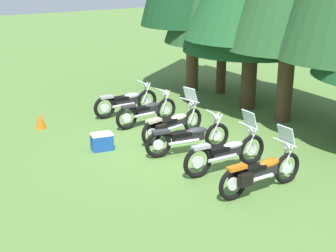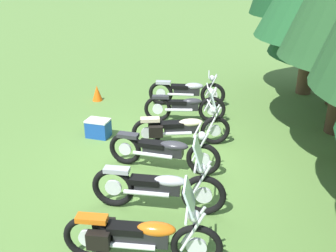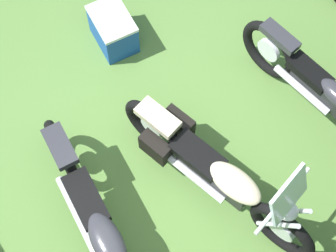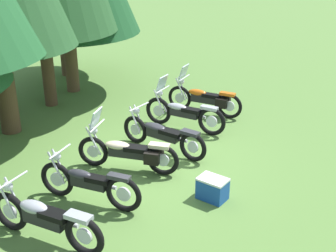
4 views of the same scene
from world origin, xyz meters
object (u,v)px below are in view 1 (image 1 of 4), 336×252
(motorcycle_1, at_px, (147,111))
(traffic_cone, at_px, (40,121))
(motorcycle_4, at_px, (227,152))
(motorcycle_3, at_px, (189,137))
(picnic_cooler, at_px, (102,142))
(motorcycle_2, at_px, (172,123))
(motorcycle_0, at_px, (127,101))
(motorcycle_5, at_px, (261,171))

(motorcycle_1, bearing_deg, traffic_cone, 148.91)
(motorcycle_1, relative_size, motorcycle_4, 0.94)
(motorcycle_3, height_order, picnic_cooler, motorcycle_3)
(motorcycle_3, relative_size, motorcycle_4, 1.01)
(motorcycle_3, relative_size, picnic_cooler, 3.61)
(motorcycle_2, relative_size, picnic_cooler, 3.58)
(motorcycle_0, xyz_separation_m, motorcycle_4, (5.27, -0.65, 0.01))
(motorcycle_3, height_order, motorcycle_5, motorcycle_5)
(motorcycle_1, height_order, picnic_cooler, motorcycle_1)
(motorcycle_2, height_order, picnic_cooler, motorcycle_2)
(motorcycle_0, height_order, motorcycle_2, motorcycle_2)
(motorcycle_1, bearing_deg, motorcycle_4, -96.69)
(motorcycle_2, xyz_separation_m, motorcycle_3, (1.13, -0.35, -0.02))
(motorcycle_2, distance_m, motorcycle_5, 3.86)
(motorcycle_1, relative_size, traffic_cone, 4.57)
(motorcycle_3, distance_m, motorcycle_4, 1.42)
(motorcycle_2, xyz_separation_m, picnic_cooler, (-0.47, -2.01, -0.23))
(picnic_cooler, height_order, traffic_cone, traffic_cone)
(motorcycle_2, relative_size, motorcycle_3, 0.99)
(motorcycle_0, distance_m, motorcycle_5, 6.58)
(motorcycle_2, xyz_separation_m, motorcycle_5, (3.80, -0.63, 0.01))
(motorcycle_1, relative_size, motorcycle_5, 0.97)
(motorcycle_1, distance_m, motorcycle_5, 5.30)
(traffic_cone, bearing_deg, motorcycle_4, 20.67)
(traffic_cone, bearing_deg, motorcycle_2, 38.86)
(motorcycle_3, relative_size, motorcycle_5, 1.03)
(motorcycle_0, height_order, picnic_cooler, motorcycle_0)
(motorcycle_3, distance_m, motorcycle_5, 2.69)
(motorcycle_4, xyz_separation_m, traffic_cone, (-5.71, -2.15, -0.23))
(motorcycle_1, xyz_separation_m, motorcycle_2, (1.44, -0.17, 0.02))
(motorcycle_4, height_order, picnic_cooler, motorcycle_4)
(motorcycle_0, distance_m, traffic_cone, 2.85)
(traffic_cone, bearing_deg, picnic_cooler, 11.20)
(motorcycle_3, bearing_deg, motorcycle_0, 95.87)
(motorcycle_4, bearing_deg, traffic_cone, 118.64)
(motorcycle_1, height_order, motorcycle_5, motorcycle_5)
(motorcycle_0, bearing_deg, motorcycle_2, -90.08)
(motorcycle_4, bearing_deg, motorcycle_5, -92.55)
(picnic_cooler, bearing_deg, motorcycle_3, 46.19)
(motorcycle_1, bearing_deg, motorcycle_0, 87.30)
(motorcycle_0, relative_size, motorcycle_5, 1.01)
(motorcycle_4, xyz_separation_m, picnic_cooler, (-3.02, -1.62, -0.25))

